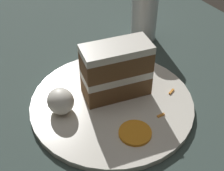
# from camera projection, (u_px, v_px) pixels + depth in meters

# --- Properties ---
(ground_plane) EXTENTS (6.00, 6.00, 0.00)m
(ground_plane) POSITION_uv_depth(u_px,v_px,m) (96.00, 105.00, 0.64)
(ground_plane) COLOR black
(ground_plane) RESTS_ON ground
(dining_table) EXTENTS (1.27, 0.92, 0.04)m
(dining_table) POSITION_uv_depth(u_px,v_px,m) (96.00, 98.00, 0.63)
(dining_table) COLOR #384742
(dining_table) RESTS_ON ground
(plate) EXTENTS (0.30, 0.30, 0.01)m
(plate) POSITION_uv_depth(u_px,v_px,m) (112.00, 103.00, 0.58)
(plate) COLOR silver
(plate) RESTS_ON dining_table
(cake_slice) EXTENTS (0.08, 0.13, 0.10)m
(cake_slice) POSITION_uv_depth(u_px,v_px,m) (116.00, 70.00, 0.56)
(cake_slice) COLOR brown
(cake_slice) RESTS_ON plate
(cream_dollop) EXTENTS (0.05, 0.05, 0.05)m
(cream_dollop) POSITION_uv_depth(u_px,v_px,m) (60.00, 101.00, 0.54)
(cream_dollop) COLOR white
(cream_dollop) RESTS_ON plate
(orange_garnish) EXTENTS (0.05, 0.05, 0.01)m
(orange_garnish) POSITION_uv_depth(u_px,v_px,m) (134.00, 133.00, 0.51)
(orange_garnish) COLOR orange
(orange_garnish) RESTS_ON plate
(carrot_shreds_scatter) EXTENTS (0.18, 0.20, 0.00)m
(carrot_shreds_scatter) POSITION_uv_depth(u_px,v_px,m) (118.00, 87.00, 0.60)
(carrot_shreds_scatter) COLOR orange
(carrot_shreds_scatter) RESTS_ON plate
(drinking_glass) EXTENTS (0.06, 0.06, 0.14)m
(drinking_glass) POSITION_uv_depth(u_px,v_px,m) (144.00, 16.00, 0.72)
(drinking_glass) COLOR silver
(drinking_glass) RESTS_ON dining_table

